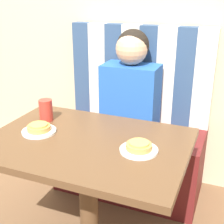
{
  "coord_description": "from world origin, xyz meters",
  "views": [
    {
      "loc": [
        0.63,
        -1.23,
        1.39
      ],
      "look_at": [
        0.0,
        0.33,
        0.73
      ],
      "focal_mm": 50.0,
      "sensor_mm": 36.0,
      "label": 1
    }
  ],
  "objects_px": {
    "person": "(131,82)",
    "pizza_right": "(139,146)",
    "plate_left": "(39,131)",
    "drinking_cup": "(46,110)",
    "pizza_left": "(39,127)",
    "plate_right": "(139,150)"
  },
  "relations": [
    {
      "from": "person",
      "to": "pizza_right",
      "type": "xyz_separation_m",
      "value": [
        0.27,
        -0.68,
        -0.1
      ]
    },
    {
      "from": "plate_left",
      "to": "drinking_cup",
      "type": "height_order",
      "value": "drinking_cup"
    },
    {
      "from": "person",
      "to": "pizza_left",
      "type": "height_order",
      "value": "person"
    },
    {
      "from": "person",
      "to": "plate_left",
      "type": "distance_m",
      "value": 0.74
    },
    {
      "from": "plate_left",
      "to": "drinking_cup",
      "type": "bearing_deg",
      "value": 109.33
    },
    {
      "from": "plate_right",
      "to": "pizza_left",
      "type": "height_order",
      "value": "pizza_left"
    },
    {
      "from": "person",
      "to": "pizza_left",
      "type": "relative_size",
      "value": 5.6
    },
    {
      "from": "pizza_right",
      "to": "plate_right",
      "type": "bearing_deg",
      "value": 90.0
    },
    {
      "from": "pizza_left",
      "to": "pizza_right",
      "type": "distance_m",
      "value": 0.54
    },
    {
      "from": "person",
      "to": "pizza_right",
      "type": "distance_m",
      "value": 0.73
    },
    {
      "from": "person",
      "to": "drinking_cup",
      "type": "distance_m",
      "value": 0.62
    },
    {
      "from": "pizza_left",
      "to": "drinking_cup",
      "type": "relative_size",
      "value": 0.98
    },
    {
      "from": "pizza_right",
      "to": "plate_left",
      "type": "bearing_deg",
      "value": 180.0
    },
    {
      "from": "person",
      "to": "plate_right",
      "type": "height_order",
      "value": "person"
    },
    {
      "from": "plate_left",
      "to": "pizza_left",
      "type": "relative_size",
      "value": 1.47
    },
    {
      "from": "drinking_cup",
      "to": "person",
      "type": "bearing_deg",
      "value": 58.25
    },
    {
      "from": "pizza_left",
      "to": "pizza_right",
      "type": "height_order",
      "value": "same"
    },
    {
      "from": "drinking_cup",
      "to": "plate_left",
      "type": "bearing_deg",
      "value": -70.67
    },
    {
      "from": "plate_left",
      "to": "drinking_cup",
      "type": "xyz_separation_m",
      "value": [
        -0.05,
        0.15,
        0.06
      ]
    },
    {
      "from": "person",
      "to": "pizza_right",
      "type": "relative_size",
      "value": 5.6
    },
    {
      "from": "plate_right",
      "to": "plate_left",
      "type": "bearing_deg",
      "value": 180.0
    },
    {
      "from": "person",
      "to": "plate_left",
      "type": "xyz_separation_m",
      "value": [
        -0.27,
        -0.68,
        -0.12
      ]
    }
  ]
}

